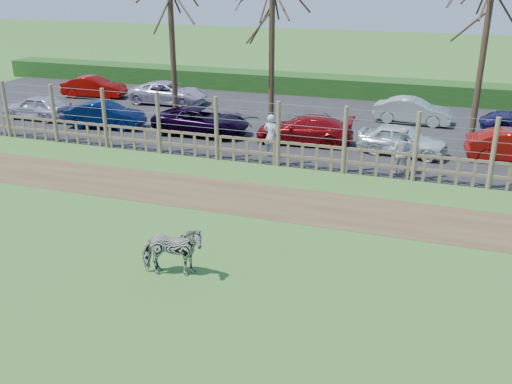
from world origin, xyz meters
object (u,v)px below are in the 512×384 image
(visitor_b, at_px, (401,151))
(car_11, at_px, (413,111))
(tree_right, at_px, (488,16))
(tree_left, at_px, (170,2))
(car_7, at_px, (94,87))
(car_8, at_px, (169,93))
(visitor_a, at_px, (271,136))
(car_1, at_px, (105,115))
(car_0, at_px, (37,107))
(car_2, at_px, (201,121))
(zebra, at_px, (172,252))
(tree_mid, at_px, (272,20))
(car_3, at_px, (304,129))
(car_4, at_px, (402,140))

(visitor_b, distance_m, car_11, 7.72)
(tree_right, bearing_deg, car_11, 140.94)
(tree_left, relative_size, tree_right, 1.07)
(car_7, xyz_separation_m, car_8, (4.82, -0.06, 0.00))
(tree_right, height_order, visitor_a, tree_right)
(car_8, bearing_deg, car_7, 87.72)
(visitor_a, bearing_deg, car_8, -32.30)
(visitor_b, relative_size, car_1, 0.47)
(car_0, bearing_deg, car_7, -176.41)
(visitor_b, bearing_deg, car_2, -7.77)
(car_1, relative_size, car_11, 1.00)
(tree_left, height_order, car_11, tree_left)
(car_8, bearing_deg, zebra, -154.38)
(tree_right, height_order, car_2, tree_right)
(car_2, bearing_deg, car_8, 39.65)
(tree_mid, bearing_deg, car_11, 22.98)
(car_0, height_order, car_2, same)
(car_1, relative_size, car_7, 1.00)
(tree_mid, distance_m, car_2, 5.50)
(car_3, height_order, car_4, same)
(tree_right, distance_m, car_1, 17.21)
(car_1, xyz_separation_m, car_11, (13.56, 5.53, 0.00))
(car_7, bearing_deg, zebra, -148.90)
(car_1, bearing_deg, car_2, -92.82)
(visitor_a, xyz_separation_m, car_4, (4.88, 2.01, -0.26))
(zebra, relative_size, car_3, 0.38)
(tree_mid, relative_size, car_8, 1.58)
(tree_mid, distance_m, car_7, 12.64)
(visitor_b, xyz_separation_m, car_7, (-18.06, 7.79, -0.26))
(car_7, bearing_deg, car_2, -127.26)
(car_3, distance_m, car_4, 4.12)
(tree_left, height_order, car_8, tree_left)
(car_2, distance_m, car_4, 8.87)
(tree_left, xyz_separation_m, car_2, (1.95, -1.43, -4.98))
(car_0, distance_m, car_7, 5.25)
(tree_right, bearing_deg, tree_mid, -176.82)
(visitor_a, bearing_deg, car_4, -148.23)
(tree_right, height_order, car_7, tree_right)
(visitor_a, xyz_separation_m, car_7, (-13.03, 7.37, -0.26))
(visitor_a, relative_size, car_0, 0.49)
(tree_left, bearing_deg, tree_mid, 12.53)
(tree_left, distance_m, zebra, 15.62)
(car_2, bearing_deg, tree_mid, -46.07)
(car_0, height_order, car_4, same)
(car_7, bearing_deg, tree_mid, -110.78)
(car_1, bearing_deg, tree_mid, -76.42)
(tree_mid, relative_size, visitor_b, 3.96)
(visitor_b, bearing_deg, car_3, -24.15)
(tree_left, xyz_separation_m, zebra, (6.49, -13.31, -4.96))
(tree_left, xyz_separation_m, car_8, (-2.27, 3.70, -4.98))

